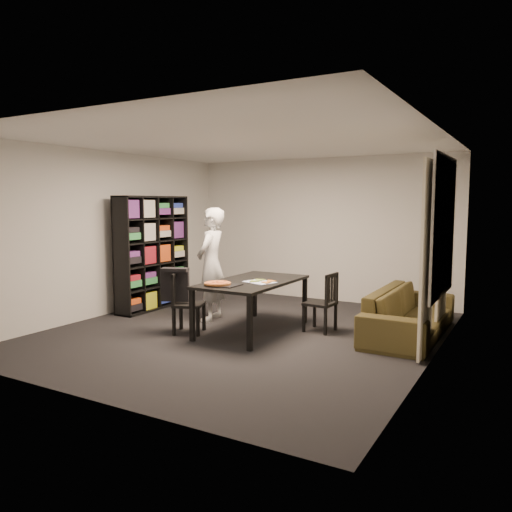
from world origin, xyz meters
The scene contains 16 objects.
room centered at (0.00, 0.00, 1.30)m, with size 5.01×5.51×2.61m.
window_pane centered at (2.48, 0.60, 1.50)m, with size 0.02×1.40×1.60m, color black.
window_frame centered at (2.48, 0.60, 1.50)m, with size 0.03×1.52×1.72m, color white.
curtain_left centered at (2.40, 0.08, 1.15)m, with size 0.03×0.70×2.25m, color beige.
curtain_right centered at (2.40, 1.12, 1.15)m, with size 0.03×0.70×2.25m, color beige.
bookshelf centered at (-2.16, 0.60, 0.95)m, with size 0.35×1.50×1.90m, color black.
dining_table centered at (0.08, 0.09, 0.65)m, with size 0.96×1.72×0.72m.
chair_left centered at (-0.71, -0.44, 0.48)m, with size 0.50×0.50×0.84m.
chair_right centered at (0.97, 0.56, 0.47)m, with size 0.41×0.41×0.83m.
draped_jacket centered at (-0.82, -0.48, 0.69)m, with size 0.40×0.29×0.46m.
person centered at (-0.81, 0.39, 0.86)m, with size 0.63×0.41×1.71m, color silver.
baking_tray centered at (-0.05, -0.43, 0.72)m, with size 0.40×0.32×0.01m, color black.
pepperoni_pizza centered at (-0.12, -0.48, 0.74)m, with size 0.35×0.35×0.03m.
kitchen_towel centered at (0.25, 0.00, 0.72)m, with size 0.40×0.30×0.01m, color white.
pizza_slices centered at (0.27, 0.03, 0.73)m, with size 0.37×0.31×0.01m, color gold, non-canonical shape.
sofa centered at (2.04, 0.95, 0.31)m, with size 2.15×0.84×0.63m, color #3E3A18.
Camera 1 is at (3.48, -5.81, 1.79)m, focal length 35.00 mm.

